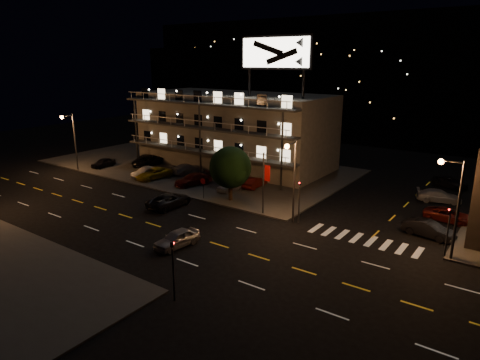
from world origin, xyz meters
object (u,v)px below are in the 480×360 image
Objects in this scene: tree at (230,168)px; lot_car_4 at (231,186)px; lot_car_2 at (153,173)px; side_car_0 at (429,229)px; road_car_west at (170,200)px; lot_car_7 at (187,169)px; road_car_east at (177,238)px.

tree reaches higher than lot_car_4.
side_car_0 is (33.71, 0.93, -0.11)m from lot_car_2.
road_car_west is (9.40, -6.53, -0.11)m from lot_car_2.
lot_car_2 is at bearing 174.81° from tree.
tree is at bearing 105.87° from side_car_0.
lot_car_7 is at bearing 153.79° from tree.
lot_car_2 reaches higher than lot_car_4.
tree reaches higher than lot_car_2.
road_car_west is (7.53, -11.02, -0.09)m from lot_car_7.
road_car_west is at bearing -25.40° from lot_car_2.
road_car_west reaches higher than lot_car_4.
road_car_east is (-16.66, -14.37, -0.02)m from side_car_0.
lot_car_7 is (-9.65, 2.99, 0.06)m from lot_car_4.
road_car_east is at bearing -73.69° from tree.
lot_car_7 reaches higher than road_car_east.
tree is at bearing -127.26° from road_car_west.
lot_car_2 is 21.71m from road_car_east.
lot_car_4 is 0.78× the size of lot_car_7.
tree is 1.14× the size of road_car_west.
road_car_west is at bearing -91.64° from lot_car_4.
lot_car_2 is 1.07× the size of lot_car_7.
lot_car_4 is at bearing -104.50° from road_car_west.
lot_car_2 is (-13.48, 1.22, -2.88)m from tree.
road_car_east is 10.31m from road_car_west.
lot_car_2 is at bearing 101.37° from side_car_0.
tree is 13.26m from lot_car_7.
lot_car_4 is (11.52, 1.50, -0.08)m from lot_car_2.
side_car_0 and road_car_west have the same top height.
lot_car_2 is 11.45m from road_car_west.
road_car_east reaches higher than lot_car_4.
road_car_east is at bearing 144.79° from lot_car_7.
road_car_east is at bearing 140.57° from side_car_0.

